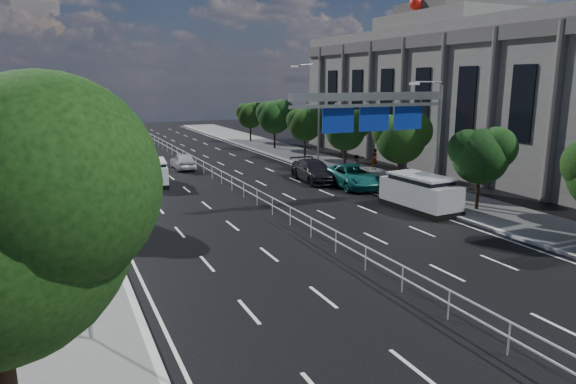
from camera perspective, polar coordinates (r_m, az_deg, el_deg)
ground at (r=19.95m, az=11.12°, el=-10.03°), size 160.00×160.00×0.00m
sidewalk_near at (r=16.63m, az=-24.56°, el=-15.47°), size 5.00×140.00×0.14m
kerb_near at (r=16.74m, az=-15.72°, el=-14.57°), size 0.25×140.00×0.15m
kerb_far at (r=26.00m, az=27.55°, el=-5.74°), size 0.25×140.00×0.15m
median_fence at (r=39.56m, az=-8.15°, el=2.05°), size 0.05×85.00×1.02m
toilet_sign at (r=15.54m, az=-23.50°, el=-5.82°), size 1.62×0.18×4.34m
overhead_gantry at (r=30.64m, az=10.87°, el=8.56°), size 10.24×0.38×7.45m
streetlight_far at (r=46.22m, az=3.11°, el=9.48°), size 2.78×2.40×9.00m
civic_hall at (r=50.64m, az=18.91°, el=10.29°), size 14.40×36.00×14.35m
near_tree_back at (r=32.97m, az=-26.37°, el=6.02°), size 4.84×4.51×6.69m
far_tree_c at (r=31.43m, az=20.72°, el=4.08°), size 3.52×3.28×4.94m
far_tree_d at (r=37.01m, az=12.50°, el=6.13°), size 3.85×3.59×5.34m
far_tree_e at (r=43.21m, az=6.47°, el=7.02°), size 3.63×3.38×5.13m
far_tree_f at (r=49.76m, az=1.97°, el=7.71°), size 3.52×3.28×5.02m
far_tree_g at (r=56.53m, az=-1.47°, el=8.54°), size 3.96×3.69×5.45m
far_tree_h at (r=63.50m, az=-4.17°, el=8.63°), size 3.41×3.18×4.91m
white_minivan at (r=38.70m, az=-14.69°, el=2.09°), size 2.29×4.37×1.82m
red_bus at (r=52.59m, az=-20.81°, el=5.26°), size 3.20×11.36×3.36m
near_car_silver at (r=45.07m, az=-11.60°, el=3.40°), size 1.72×4.13×1.40m
near_car_dark at (r=77.67m, az=-21.06°, el=6.59°), size 1.96×4.98×1.61m
silver_minivan at (r=31.04m, az=14.45°, el=-0.10°), size 2.45×5.17×2.10m
parked_car_teal at (r=36.97m, az=7.26°, el=1.77°), size 3.25×5.93×1.57m
parked_car_dark at (r=38.80m, az=2.90°, el=2.36°), size 2.60×5.60×1.58m
pedestrian_a at (r=43.73m, az=9.57°, el=3.64°), size 0.70×0.53×1.75m
pedestrian_b at (r=39.10m, az=7.50°, el=2.77°), size 1.00×0.83×1.87m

